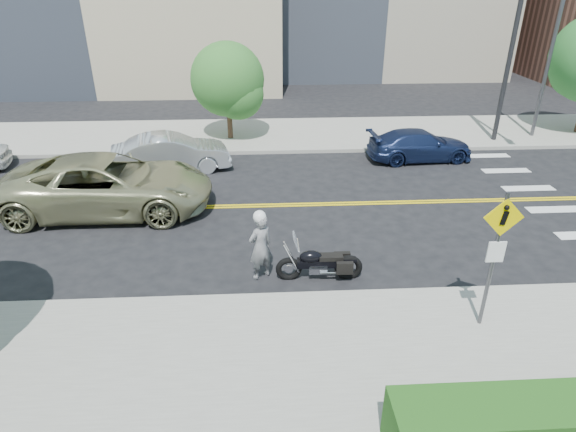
# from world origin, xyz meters

# --- Properties ---
(ground_plane) EXTENTS (120.00, 120.00, 0.00)m
(ground_plane) POSITION_xyz_m (0.00, 0.00, 0.00)
(ground_plane) COLOR black
(ground_plane) RESTS_ON ground
(sidewalk_near) EXTENTS (60.00, 5.00, 0.15)m
(sidewalk_near) POSITION_xyz_m (0.00, -7.50, 0.07)
(sidewalk_near) COLOR #9E9B91
(sidewalk_near) RESTS_ON ground_plane
(sidewalk_far) EXTENTS (60.00, 5.00, 0.15)m
(sidewalk_far) POSITION_xyz_m (0.00, 7.50, 0.07)
(sidewalk_far) COLOR #9E9B91
(sidewalk_far) RESTS_ON ground_plane
(lamp_post) EXTENTS (0.16, 0.16, 8.00)m
(lamp_post) POSITION_xyz_m (12.00, 6.50, 4.15)
(lamp_post) COLOR #4C4C51
(lamp_post) RESTS_ON sidewalk_far
(traffic_light) EXTENTS (0.28, 4.50, 7.00)m
(traffic_light) POSITION_xyz_m (10.00, 5.08, 4.67)
(traffic_light) COLOR black
(traffic_light) RESTS_ON sidewalk_far
(pedestrian_sign) EXTENTS (0.78, 0.08, 3.00)m
(pedestrian_sign) POSITION_xyz_m (4.20, -6.31, 1.96)
(pedestrian_sign) COLOR #4C4C51
(pedestrian_sign) RESTS_ON sidewalk_near
(motorcyclist) EXTENTS (0.75, 0.69, 1.82)m
(motorcyclist) POSITION_xyz_m (-0.38, -4.11, 0.91)
(motorcyclist) COLOR #ABABB0
(motorcyclist) RESTS_ON ground
(motorcycle) EXTENTS (2.05, 0.65, 1.24)m
(motorcycle) POSITION_xyz_m (1.05, -4.24, 0.62)
(motorcycle) COLOR black
(motorcycle) RESTS_ON ground
(suv) EXTENTS (6.38, 2.95, 1.77)m
(suv) POSITION_xyz_m (-5.10, -0.08, 0.89)
(suv) COLOR tan
(suv) RESTS_ON ground
(parked_car_silver) EXTENTS (4.55, 2.46, 1.42)m
(parked_car_silver) POSITION_xyz_m (-3.70, 3.27, 0.71)
(parked_car_silver) COLOR silver
(parked_car_silver) RESTS_ON ground
(parked_car_blue) EXTENTS (4.28, 1.99, 1.21)m
(parked_car_blue) POSITION_xyz_m (6.02, 4.03, 0.60)
(parked_car_blue) COLOR navy
(parked_car_blue) RESTS_ON ground
(tree_far_a) EXTENTS (3.13, 3.13, 4.28)m
(tree_far_a) POSITION_xyz_m (-1.70, 6.89, 2.71)
(tree_far_a) COLOR #382619
(tree_far_a) RESTS_ON ground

